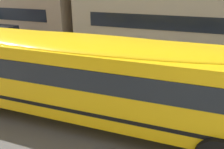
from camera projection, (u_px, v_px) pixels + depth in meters
name	position (u px, v px, depth m)	size (l,w,h in m)	color
ground_plane	(56.00, 87.00, 10.95)	(400.00, 400.00, 0.00)	#54514F
sidewalk_far	(111.00, 48.00, 17.34)	(120.00, 3.00, 0.01)	gray
lane_centreline	(56.00, 87.00, 10.95)	(110.00, 0.16, 0.01)	silver
school_bus	(78.00, 71.00, 8.02)	(13.44, 3.18, 3.00)	yellow
parked_car_red_beside_sign	(3.00, 37.00, 17.37)	(3.92, 1.91, 1.64)	maroon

